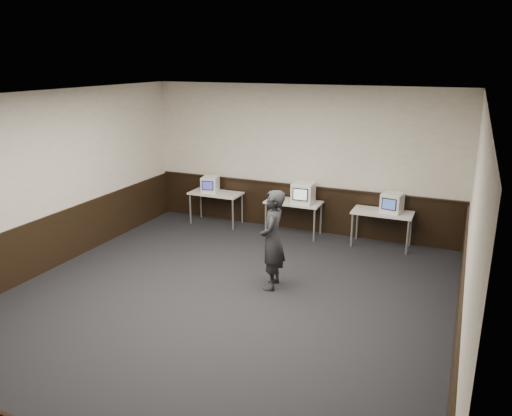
{
  "coord_description": "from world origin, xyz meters",
  "views": [
    {
      "loc": [
        3.35,
        -6.25,
        3.72
      ],
      "look_at": [
        -0.03,
        1.6,
        1.15
      ],
      "focal_mm": 35.0,
      "sensor_mm": 36.0,
      "label": 1
    }
  ],
  "objects_px": {
    "desk_right": "(382,215)",
    "emac_left": "(210,184)",
    "emac_center": "(303,193)",
    "desk_left": "(216,195)",
    "person": "(272,240)",
    "desk_center": "(294,205)",
    "emac_right": "(392,203)"
  },
  "relations": [
    {
      "from": "desk_center",
      "to": "emac_right",
      "type": "height_order",
      "value": "emac_right"
    },
    {
      "from": "emac_center",
      "to": "desk_right",
      "type": "bearing_deg",
      "value": -1.5
    },
    {
      "from": "desk_right",
      "to": "person",
      "type": "xyz_separation_m",
      "value": [
        -1.35,
        -2.65,
        0.17
      ]
    },
    {
      "from": "desk_right",
      "to": "emac_right",
      "type": "bearing_deg",
      "value": 12.23
    },
    {
      "from": "desk_right",
      "to": "emac_left",
      "type": "relative_size",
      "value": 2.72
    },
    {
      "from": "desk_left",
      "to": "desk_center",
      "type": "bearing_deg",
      "value": 0.0
    },
    {
      "from": "desk_left",
      "to": "emac_left",
      "type": "xyz_separation_m",
      "value": [
        -0.14,
        -0.01,
        0.25
      ]
    },
    {
      "from": "emac_center",
      "to": "person",
      "type": "distance_m",
      "value": 2.64
    },
    {
      "from": "desk_center",
      "to": "person",
      "type": "distance_m",
      "value": 2.71
    },
    {
      "from": "desk_left",
      "to": "person",
      "type": "height_order",
      "value": "person"
    },
    {
      "from": "desk_right",
      "to": "desk_center",
      "type": "bearing_deg",
      "value": 180.0
    },
    {
      "from": "emac_left",
      "to": "emac_center",
      "type": "relative_size",
      "value": 0.89
    },
    {
      "from": "desk_left",
      "to": "desk_right",
      "type": "relative_size",
      "value": 1.0
    },
    {
      "from": "desk_left",
      "to": "person",
      "type": "relative_size",
      "value": 0.71
    },
    {
      "from": "desk_center",
      "to": "emac_right",
      "type": "bearing_deg",
      "value": 1.0
    },
    {
      "from": "desk_right",
      "to": "emac_center",
      "type": "relative_size",
      "value": 2.42
    },
    {
      "from": "desk_left",
      "to": "desk_right",
      "type": "distance_m",
      "value": 3.8
    },
    {
      "from": "emac_left",
      "to": "person",
      "type": "relative_size",
      "value": 0.26
    },
    {
      "from": "desk_left",
      "to": "emac_right",
      "type": "relative_size",
      "value": 2.55
    },
    {
      "from": "desk_left",
      "to": "emac_right",
      "type": "height_order",
      "value": "emac_right"
    },
    {
      "from": "emac_left",
      "to": "desk_center",
      "type": "bearing_deg",
      "value": -10.92
    },
    {
      "from": "emac_center",
      "to": "person",
      "type": "relative_size",
      "value": 0.29
    },
    {
      "from": "desk_left",
      "to": "desk_right",
      "type": "bearing_deg",
      "value": 0.0
    },
    {
      "from": "desk_right",
      "to": "emac_left",
      "type": "height_order",
      "value": "emac_left"
    },
    {
      "from": "desk_right",
      "to": "emac_left",
      "type": "bearing_deg",
      "value": -179.8
    },
    {
      "from": "desk_right",
      "to": "emac_right",
      "type": "distance_m",
      "value": 0.32
    },
    {
      "from": "desk_left",
      "to": "desk_center",
      "type": "height_order",
      "value": "same"
    },
    {
      "from": "emac_left",
      "to": "emac_center",
      "type": "distance_m",
      "value": 2.26
    },
    {
      "from": "desk_left",
      "to": "desk_center",
      "type": "xyz_separation_m",
      "value": [
        1.9,
        0.0,
        0.0
      ]
    },
    {
      "from": "person",
      "to": "emac_right",
      "type": "bearing_deg",
      "value": 140.74
    },
    {
      "from": "desk_right",
      "to": "emac_left",
      "type": "distance_m",
      "value": 3.95
    },
    {
      "from": "desk_right",
      "to": "emac_center",
      "type": "height_order",
      "value": "emac_center"
    }
  ]
}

